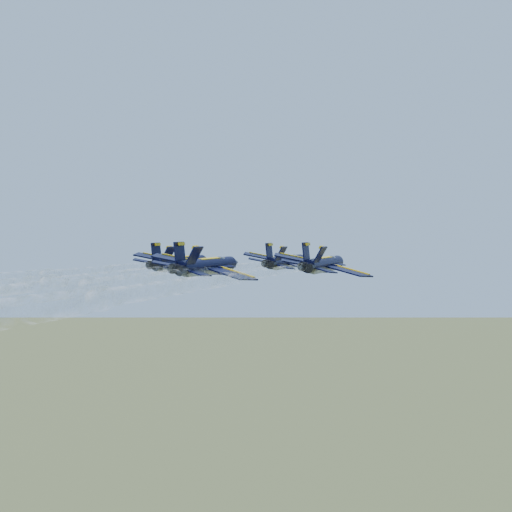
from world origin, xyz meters
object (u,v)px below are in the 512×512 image
at_px(jet_left, 181,263).
at_px(jet_lead, 287,262).
at_px(jet_right, 324,264).
at_px(jet_slot, 208,266).

bearing_deg(jet_left, jet_lead, 49.29).
bearing_deg(jet_right, jet_left, -178.97).
relative_size(jet_lead, jet_right, 1.00).
height_order(jet_left, jet_right, same).
bearing_deg(jet_lead, jet_left, -130.71).
relative_size(jet_lead, jet_left, 1.00).
bearing_deg(jet_right, jet_slot, -127.81).
height_order(jet_left, jet_slot, same).
height_order(jet_lead, jet_right, same).
relative_size(jet_left, jet_slot, 1.00).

